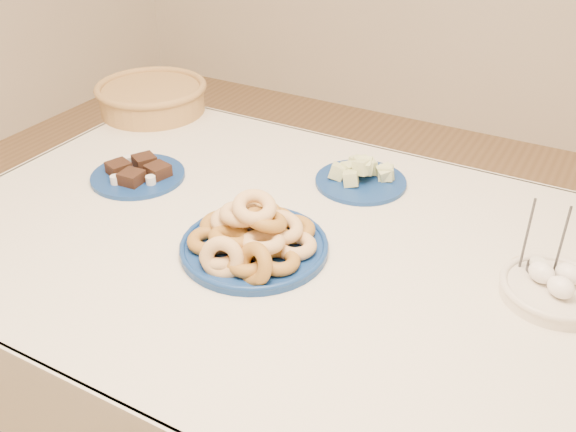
% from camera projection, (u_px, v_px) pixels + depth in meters
% --- Properties ---
extents(dining_table, '(1.71, 1.11, 0.75)m').
position_uv_depth(dining_table, '(298.00, 281.00, 1.49)').
color(dining_table, brown).
rests_on(dining_table, ground).
extents(donut_platter, '(0.35, 0.35, 0.15)m').
position_uv_depth(donut_platter, '(253.00, 239.00, 1.39)').
color(donut_platter, navy).
rests_on(donut_platter, dining_table).
extents(melon_plate, '(0.25, 0.25, 0.08)m').
position_uv_depth(melon_plate, '(361.00, 176.00, 1.66)').
color(melon_plate, navy).
rests_on(melon_plate, dining_table).
extents(brownie_plate, '(0.29, 0.29, 0.04)m').
position_uv_depth(brownie_plate, '(138.00, 174.00, 1.69)').
color(brownie_plate, navy).
rests_on(brownie_plate, dining_table).
extents(wicker_basket, '(0.45, 0.45, 0.09)m').
position_uv_depth(wicker_basket, '(152.00, 96.00, 2.06)').
color(wicker_basket, olive).
rests_on(wicker_basket, dining_table).
extents(candle_holder, '(0.12, 0.12, 0.19)m').
position_uv_depth(candle_holder, '(535.00, 274.00, 1.31)').
color(candle_holder, tan).
rests_on(candle_holder, dining_table).
extents(egg_bowl, '(0.28, 0.28, 0.07)m').
position_uv_depth(egg_bowl, '(554.00, 288.00, 1.26)').
color(egg_bowl, beige).
rests_on(egg_bowl, dining_table).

